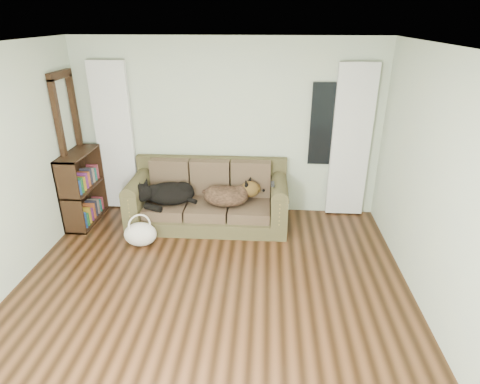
# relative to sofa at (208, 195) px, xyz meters

# --- Properties ---
(floor) EXTENTS (5.00, 5.00, 0.00)m
(floor) POSITION_rel_sofa_xyz_m (0.25, -1.97, -0.45)
(floor) COLOR black
(floor) RESTS_ON ground
(ceiling) EXTENTS (5.00, 5.00, 0.00)m
(ceiling) POSITION_rel_sofa_xyz_m (0.25, -1.97, 2.15)
(ceiling) COLOR white
(ceiling) RESTS_ON ground
(wall_back) EXTENTS (4.50, 0.04, 2.60)m
(wall_back) POSITION_rel_sofa_xyz_m (0.25, 0.53, 0.85)
(wall_back) COLOR beige
(wall_back) RESTS_ON ground
(wall_right) EXTENTS (0.04, 5.00, 2.60)m
(wall_right) POSITION_rel_sofa_xyz_m (2.50, -1.97, 0.85)
(wall_right) COLOR beige
(wall_right) RESTS_ON ground
(curtain_left) EXTENTS (0.55, 0.08, 2.25)m
(curtain_left) POSITION_rel_sofa_xyz_m (-1.45, 0.45, 0.70)
(curtain_left) COLOR white
(curtain_left) RESTS_ON ground
(curtain_right) EXTENTS (0.55, 0.08, 2.25)m
(curtain_right) POSITION_rel_sofa_xyz_m (2.05, 0.45, 0.70)
(curtain_right) COLOR white
(curtain_right) RESTS_ON ground
(window_pane) EXTENTS (0.50, 0.03, 1.20)m
(window_pane) POSITION_rel_sofa_xyz_m (1.70, 0.50, 0.95)
(window_pane) COLOR black
(window_pane) RESTS_ON wall_back
(door_casing) EXTENTS (0.07, 0.60, 2.10)m
(door_casing) POSITION_rel_sofa_xyz_m (-1.95, 0.07, 0.60)
(door_casing) COLOR black
(door_casing) RESTS_ON ground
(sofa) EXTENTS (2.27, 0.98, 0.93)m
(sofa) POSITION_rel_sofa_xyz_m (0.00, 0.00, 0.00)
(sofa) COLOR #3E3C27
(sofa) RESTS_ON floor
(dog_black_lab) EXTENTS (0.74, 0.53, 0.30)m
(dog_black_lab) POSITION_rel_sofa_xyz_m (-0.58, -0.08, 0.03)
(dog_black_lab) COLOR black
(dog_black_lab) RESTS_ON sofa
(dog_shepherd) EXTENTS (0.69, 0.50, 0.30)m
(dog_shepherd) POSITION_rel_sofa_xyz_m (0.31, -0.06, 0.04)
(dog_shepherd) COLOR black
(dog_shepherd) RESTS_ON sofa
(tv_remote) EXTENTS (0.05, 0.16, 0.02)m
(tv_remote) POSITION_rel_sofa_xyz_m (0.92, -0.18, 0.28)
(tv_remote) COLOR black
(tv_remote) RESTS_ON sofa
(tote_bag) EXTENTS (0.50, 0.42, 0.32)m
(tote_bag) POSITION_rel_sofa_xyz_m (-0.83, -0.68, -0.29)
(tote_bag) COLOR silver
(tote_bag) RESTS_ON floor
(bookshelf) EXTENTS (0.43, 0.89, 1.07)m
(bookshelf) POSITION_rel_sofa_xyz_m (-1.84, -0.04, 0.05)
(bookshelf) COLOR black
(bookshelf) RESTS_ON floor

